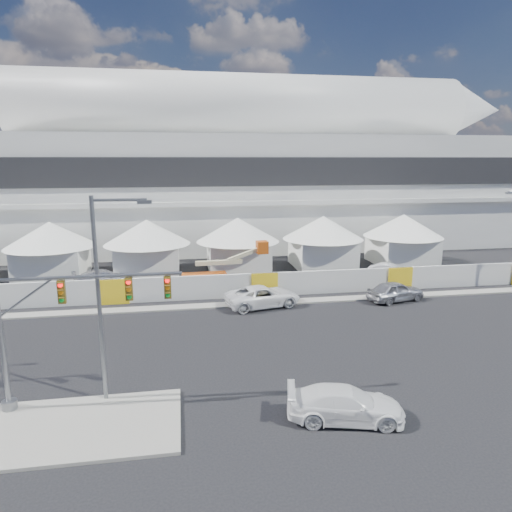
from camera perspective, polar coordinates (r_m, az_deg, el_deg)
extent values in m
plane|color=black|center=(24.22, -7.00, -15.73)|extent=(160.00, 160.00, 0.00)
cube|color=gray|center=(22.21, -23.22, -19.25)|extent=(10.00, 5.00, 0.15)
cube|color=gray|center=(41.29, 21.12, -4.49)|extent=(80.00, 1.20, 0.12)
cube|color=silver|center=(64.16, -1.68, 8.29)|extent=(80.00, 24.00, 14.00)
cube|color=black|center=(52.03, 0.16, 10.49)|extent=(68.00, 0.30, 3.20)
cube|color=silver|center=(52.00, 0.20, 6.62)|extent=(72.00, 0.80, 0.50)
cylinder|color=silver|center=(62.38, -1.48, 18.09)|extent=(57.60, 8.40, 8.40)
cylinder|color=silver|center=(62.65, 0.43, 17.68)|extent=(51.60, 6.80, 6.80)
cylinder|color=silver|center=(62.98, 2.30, 17.26)|extent=(45.60, 5.20, 5.20)
cone|color=silver|center=(74.43, 25.54, 16.16)|extent=(8.00, 7.60, 7.60)
cube|color=white|center=(48.07, -24.08, -0.69)|extent=(6.00, 6.00, 3.00)
cone|color=white|center=(47.59, -24.36, 2.48)|extent=(8.40, 8.40, 2.40)
cube|color=white|center=(46.58, -13.32, -0.33)|extent=(6.00, 6.00, 3.00)
cone|color=white|center=(46.09, -13.48, 2.95)|extent=(8.40, 8.40, 2.40)
cube|color=white|center=(46.81, -2.27, 0.05)|extent=(6.00, 6.00, 3.00)
cone|color=white|center=(46.33, -2.30, 3.32)|extent=(8.40, 8.40, 2.40)
cube|color=white|center=(48.73, 8.28, 0.41)|extent=(6.00, 6.00, 3.00)
cone|color=white|center=(48.26, 8.38, 3.55)|extent=(8.40, 8.40, 2.40)
cube|color=white|center=(52.16, 17.75, 0.73)|extent=(6.00, 6.00, 3.00)
cone|color=white|center=(51.72, 17.94, 3.66)|extent=(8.40, 8.40, 2.40)
cube|color=silver|center=(37.96, 1.05, -3.60)|extent=(70.00, 0.25, 2.00)
imported|color=#AAACAF|center=(38.49, 17.04, -4.22)|extent=(3.02, 5.08, 1.62)
imported|color=white|center=(35.46, 0.86, -5.05)|extent=(3.86, 6.28, 1.62)
imported|color=white|center=(21.35, 11.12, -17.71)|extent=(3.16, 5.44, 1.48)
imported|color=silver|center=(45.88, 16.32, -1.78)|extent=(3.31, 4.03, 1.29)
imported|color=black|center=(50.65, 29.22, -1.45)|extent=(3.35, 4.73, 1.50)
imported|color=silver|center=(43.08, -18.51, -2.66)|extent=(3.33, 5.62, 1.53)
cylinder|color=slate|center=(23.17, -29.25, -8.86)|extent=(0.23, 0.23, 6.89)
cylinder|color=slate|center=(24.43, -28.44, -16.02)|extent=(0.67, 0.67, 0.40)
cylinder|color=slate|center=(21.36, -19.93, -2.43)|extent=(7.93, 0.15, 0.15)
cube|color=#594714|center=(21.80, -23.13, -4.15)|extent=(0.32, 0.22, 1.05)
cube|color=#594714|center=(21.29, -15.59, -3.99)|extent=(0.32, 0.22, 1.05)
cube|color=#594714|center=(21.17, -10.99, -3.85)|extent=(0.32, 0.22, 1.05)
cylinder|color=gray|center=(21.91, -19.04, -5.40)|extent=(0.19, 0.19, 9.57)
cylinder|color=gray|center=(20.87, -16.72, 6.73)|extent=(2.34, 0.13, 0.13)
cube|color=gray|center=(20.77, -13.77, 6.58)|extent=(0.64, 0.27, 0.16)
cube|color=slate|center=(43.37, 29.07, 6.89)|extent=(0.58, 0.24, 0.15)
cube|color=#B84B11|center=(40.95, -6.45, -3.07)|extent=(4.05, 1.99, 1.21)
cube|color=beige|center=(40.65, -4.65, -0.83)|extent=(4.19, 0.63, 0.38)
cube|color=beige|center=(40.77, -1.28, 0.19)|extent=(3.25, 0.52, 1.33)
cube|color=#B84B11|center=(40.91, 0.86, 1.02)|extent=(1.05, 1.05, 1.10)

